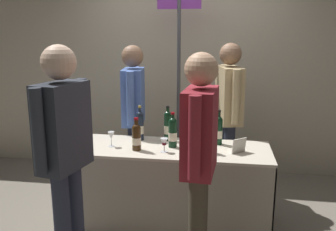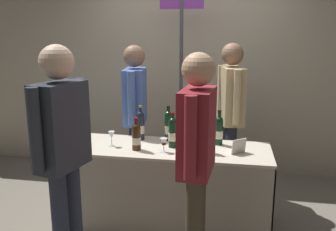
% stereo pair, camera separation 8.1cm
% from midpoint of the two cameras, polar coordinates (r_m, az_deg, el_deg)
% --- Properties ---
extents(ground_plane, '(12.00, 12.00, 0.00)m').
position_cam_midpoint_polar(ground_plane, '(3.63, 0.67, -16.70)').
color(ground_plane, gray).
extents(back_partition, '(7.51, 0.12, 2.61)m').
position_cam_midpoint_polar(back_partition, '(4.71, 3.88, 6.98)').
color(back_partition, '#B2A893').
rests_on(back_partition, ground_plane).
extents(tasting_table, '(1.86, 0.65, 0.77)m').
position_cam_midpoint_polar(tasting_table, '(3.40, 0.69, -8.95)').
color(tasting_table, beige).
rests_on(tasting_table, ground_plane).
extents(featured_wine_bottle, '(0.07, 0.07, 0.34)m').
position_cam_midpoint_polar(featured_wine_bottle, '(3.51, -3.69, -1.55)').
color(featured_wine_bottle, '#192333').
rests_on(featured_wine_bottle, tasting_table).
extents(display_bottle_0, '(0.08, 0.08, 0.30)m').
position_cam_midpoint_polar(display_bottle_0, '(3.22, -4.33, -3.29)').
color(display_bottle_0, '#38230F').
rests_on(display_bottle_0, tasting_table).
extents(display_bottle_1, '(0.08, 0.08, 0.33)m').
position_cam_midpoint_polar(display_bottle_1, '(3.28, 1.47, -2.64)').
color(display_bottle_1, black).
rests_on(display_bottle_1, tasting_table).
extents(display_bottle_2, '(0.08, 0.08, 0.33)m').
position_cam_midpoint_polar(display_bottle_2, '(3.39, 8.75, -2.30)').
color(display_bottle_2, black).
rests_on(display_bottle_2, tasting_table).
extents(display_bottle_3, '(0.08, 0.08, 0.30)m').
position_cam_midpoint_polar(display_bottle_3, '(3.17, 6.54, -3.58)').
color(display_bottle_3, black).
rests_on(display_bottle_3, tasting_table).
extents(display_bottle_4, '(0.07, 0.07, 0.34)m').
position_cam_midpoint_polar(display_bottle_4, '(3.49, 0.73, -1.56)').
color(display_bottle_4, black).
rests_on(display_bottle_4, tasting_table).
extents(wine_glass_near_vendor, '(0.07, 0.07, 0.13)m').
position_cam_midpoint_polar(wine_glass_near_vendor, '(3.16, 0.06, -4.30)').
color(wine_glass_near_vendor, silver).
rests_on(wine_glass_near_vendor, tasting_table).
extents(wine_glass_mid, '(0.06, 0.06, 0.14)m').
position_cam_midpoint_polar(wine_glass_mid, '(3.36, -8.26, -3.18)').
color(wine_glass_mid, silver).
rests_on(wine_glass_mid, tasting_table).
extents(brochure_stand, '(0.13, 0.12, 0.13)m').
position_cam_midpoint_polar(brochure_stand, '(3.20, 11.91, -4.79)').
color(brochure_stand, silver).
rests_on(brochure_stand, tasting_table).
extents(vendor_presenter, '(0.27, 0.61, 1.67)m').
position_cam_midpoint_polar(vendor_presenter, '(3.90, -4.62, 1.32)').
color(vendor_presenter, '#2D3347').
rests_on(vendor_presenter, ground_plane).
extents(vendor_assistant, '(0.31, 0.63, 1.69)m').
position_cam_midpoint_polar(vendor_assistant, '(3.94, 10.45, 1.56)').
color(vendor_assistant, '#2D3347').
rests_on(vendor_assistant, ground_plane).
extents(taster_foreground_right, '(0.29, 0.56, 1.72)m').
position_cam_midpoint_polar(taster_foreground_right, '(2.62, -15.59, -4.29)').
color(taster_foreground_right, '#2D3347').
rests_on(taster_foreground_right, ground_plane).
extents(taster_foreground_left, '(0.24, 0.60, 1.67)m').
position_cam_midpoint_polar(taster_foreground_left, '(2.53, 5.53, -5.22)').
color(taster_foreground_left, '#4C4233').
rests_on(taster_foreground_left, ground_plane).
extents(booth_signpost, '(0.50, 0.04, 2.28)m').
position_cam_midpoint_polar(booth_signpost, '(4.24, 2.64, 7.67)').
color(booth_signpost, '#47474C').
rests_on(booth_signpost, ground_plane).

